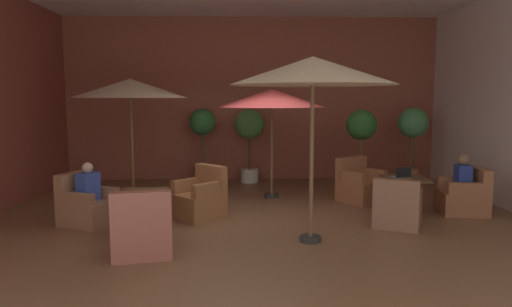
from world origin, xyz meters
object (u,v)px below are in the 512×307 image
object	(u,v)px
patio_umbrella_near_wall	(313,72)
armchair_front_right_north	(142,231)
armchair_front_left_north	(397,208)
potted_tree_left_corner	(249,131)
armchair_front_left_south	(360,186)
patio_umbrella_tall_red	(130,89)
patron_blue_shirt	(88,184)
potted_tree_mid_left	(413,129)
cafe_table_front_left	(405,185)
patron_by_window	(463,175)
armchair_front_right_south	(87,206)
armchair_front_right_east	(200,199)
open_laptop	(402,175)
potted_tree_mid_right	(361,132)
iced_drink_cup	(404,174)
cafe_table_front_right	(144,202)
patio_umbrella_center_beige	(272,99)
armchair_front_left_east	(464,197)
potted_tree_right_corner	(203,135)

from	to	relation	value
patio_umbrella_near_wall	armchair_front_right_north	bearing A→B (deg)	-167.23
armchair_front_left_north	potted_tree_left_corner	xyz separation A→B (m)	(-2.38, 4.21, 0.98)
armchair_front_left_south	armchair_front_left_north	bearing A→B (deg)	-85.53
patio_umbrella_tall_red	patron_blue_shirt	bearing A→B (deg)	-96.46
armchair_front_left_north	potted_tree_mid_left	world-z (taller)	potted_tree_mid_left
cafe_table_front_left	patron_by_window	xyz separation A→B (m)	(1.03, -0.13, 0.21)
armchair_front_right_south	armchair_front_left_north	bearing A→B (deg)	-3.51
armchair_front_right_east	patio_umbrella_tall_red	distance (m)	3.10
patron_by_window	open_laptop	xyz separation A→B (m)	(-1.08, 0.15, -0.02)
potted_tree_mid_right	iced_drink_cup	size ratio (longest dim) A/B	16.95
armchair_front_right_east	open_laptop	size ratio (longest dim) A/B	2.93
armchair_front_left_north	armchair_front_left_south	size ratio (longest dim) A/B	0.92
potted_tree_left_corner	armchair_front_right_east	bearing A→B (deg)	-104.61
armchair_front_right_east	cafe_table_front_right	bearing A→B (deg)	-135.54
patio_umbrella_center_beige	patio_umbrella_near_wall	xyz separation A→B (m)	(0.38, -3.13, 0.38)
armchair_front_left_east	potted_tree_right_corner	distance (m)	6.08
cafe_table_front_left	potted_tree_mid_left	size ratio (longest dim) A/B	0.44
armchair_front_right_north	potted_tree_mid_left	distance (m)	7.27
cafe_table_front_right	patron_by_window	world-z (taller)	patron_by_window
armchair_front_left_north	armchair_front_left_south	xyz separation A→B (m)	(-0.15, 1.88, 0.02)
armchair_front_left_north	potted_tree_mid_left	xyz separation A→B (m)	(1.50, 3.45, 1.08)
cafe_table_front_right	potted_tree_left_corner	bearing A→B (deg)	68.14
patio_umbrella_center_beige	potted_tree_mid_right	distance (m)	2.34
cafe_table_front_right	potted_tree_mid_left	bearing A→B (deg)	32.72
cafe_table_front_left	armchair_front_left_north	xyz separation A→B (m)	(-0.46, -0.98, -0.20)
cafe_table_front_left	armchair_front_left_south	size ratio (longest dim) A/B	0.80
potted_tree_mid_left	iced_drink_cup	bearing A→B (deg)	-113.35
cafe_table_front_right	armchair_front_right_south	xyz separation A→B (m)	(-1.06, 0.48, -0.17)
potted_tree_right_corner	patron_by_window	distance (m)	5.99
armchair_front_left_south	potted_tree_right_corner	bearing A→B (deg)	147.14
armchair_front_right_south	open_laptop	distance (m)	5.65
patio_umbrella_center_beige	patron_by_window	bearing A→B (deg)	-23.96
armchair_front_left_east	armchair_front_left_south	distance (m)	1.97
armchair_front_right_south	armchair_front_left_south	bearing A→B (deg)	17.16
potted_tree_left_corner	potted_tree_mid_right	bearing A→B (deg)	-23.92
cafe_table_front_right	patio_umbrella_tall_red	size ratio (longest dim) A/B	0.29
armchair_front_right_south	patio_umbrella_tall_red	xyz separation A→B (m)	(0.29, 2.12, 2.00)
armchair_front_right_east	armchair_front_right_south	bearing A→B (deg)	-170.05
patio_umbrella_center_beige	potted_tree_mid_left	bearing A→B (deg)	17.53
potted_tree_right_corner	patron_by_window	bearing A→B (deg)	-32.62
armchair_front_left_east	patron_by_window	xyz separation A→B (m)	(-0.05, 0.01, 0.40)
armchair_front_left_south	potted_tree_right_corner	xyz separation A→B (m)	(-3.40, 2.19, 0.88)
armchair_front_left_south	open_laptop	xyz separation A→B (m)	(0.55, -0.88, 0.37)
armchair_front_left_east	patron_blue_shirt	world-z (taller)	patron_blue_shirt
armchair_front_left_east	potted_tree_left_corner	size ratio (longest dim) A/B	0.48
patron_by_window	armchair_front_right_north	bearing A→B (deg)	-158.31
iced_drink_cup	cafe_table_front_right	bearing A→B (deg)	-164.90
armchair_front_left_south	potted_tree_mid_left	size ratio (longest dim) A/B	0.56
open_laptop	patron_by_window	bearing A→B (deg)	-7.73
armchair_front_right_south	potted_tree_left_corner	xyz separation A→B (m)	(2.81, 3.89, 0.98)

